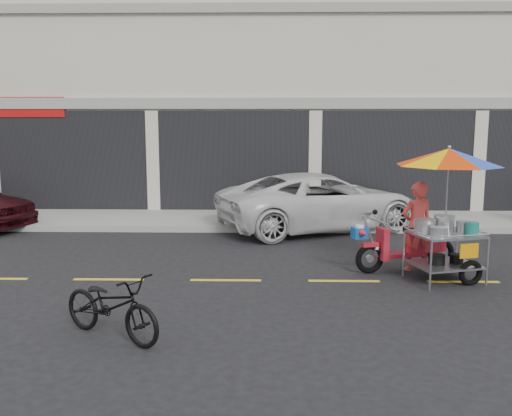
{
  "coord_description": "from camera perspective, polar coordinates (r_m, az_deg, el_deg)",
  "views": [
    {
      "loc": [
        -1.28,
        -9.32,
        2.75
      ],
      "look_at": [
        -1.5,
        0.6,
        1.15
      ],
      "focal_mm": 40.0,
      "sensor_mm": 36.0,
      "label": 1
    }
  ],
  "objects": [
    {
      "name": "white_pickup",
      "position": [
        14.0,
        6.48,
        0.67
      ],
      "size": [
        5.52,
        4.09,
        1.39
      ],
      "primitive_type": "imported",
      "rotation": [
        0.0,
        0.0,
        1.97
      ],
      "color": "silver",
      "rests_on": "ground"
    },
    {
      "name": "sidewalk",
      "position": [
        15.12,
        6.11,
        -1.08
      ],
      "size": [
        45.0,
        3.0,
        0.15
      ],
      "primitive_type": "cube",
      "color": "gray",
      "rests_on": "ground"
    },
    {
      "name": "ground",
      "position": [
        9.8,
        8.79,
        -7.24
      ],
      "size": [
        90.0,
        90.0,
        0.0
      ],
      "primitive_type": "plane",
      "color": "black"
    },
    {
      "name": "centerline",
      "position": [
        9.8,
        8.79,
        -7.22
      ],
      "size": [
        42.0,
        0.1,
        0.01
      ],
      "primitive_type": "cube",
      "color": "gold",
      "rests_on": "ground"
    },
    {
      "name": "shophouse_block",
      "position": [
        20.38,
        13.22,
        13.11
      ],
      "size": [
        36.0,
        8.11,
        10.4
      ],
      "color": "beige",
      "rests_on": "ground"
    },
    {
      "name": "near_bicycle",
      "position": [
        7.41,
        -14.26,
        -9.43
      ],
      "size": [
        1.66,
        1.35,
        0.85
      ],
      "primitive_type": "imported",
      "rotation": [
        0.0,
        0.0,
        1.0
      ],
      "color": "black",
      "rests_on": "ground"
    },
    {
      "name": "food_vendor_rig",
      "position": [
        10.17,
        17.5,
        1.3
      ],
      "size": [
        2.62,
        2.16,
        2.29
      ],
      "rotation": [
        0.0,
        0.0,
        0.28
      ],
      "color": "black",
      "rests_on": "ground"
    }
  ]
}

